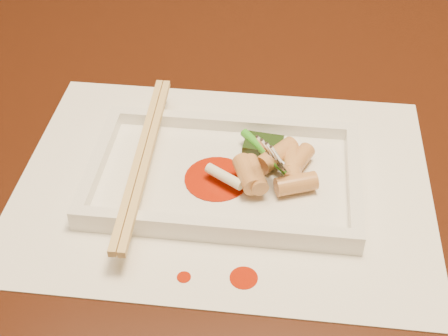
# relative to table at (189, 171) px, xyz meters

# --- Properties ---
(table) EXTENTS (1.40, 0.90, 0.75)m
(table) POSITION_rel_table_xyz_m (0.00, 0.00, 0.00)
(table) COLOR black
(table) RESTS_ON ground
(placemat) EXTENTS (0.40, 0.30, 0.00)m
(placemat) POSITION_rel_table_xyz_m (0.06, -0.12, 0.10)
(placemat) COLOR white
(placemat) RESTS_ON table
(sauce_splatter_a) EXTENTS (0.02, 0.02, 0.00)m
(sauce_splatter_a) POSITION_rel_table_xyz_m (0.09, -0.24, 0.10)
(sauce_splatter_a) COLOR #A91C04
(sauce_splatter_a) RESTS_ON placemat
(sauce_splatter_b) EXTENTS (0.01, 0.01, 0.00)m
(sauce_splatter_b) POSITION_rel_table_xyz_m (0.04, -0.24, 0.10)
(sauce_splatter_b) COLOR #A91C04
(sauce_splatter_b) RESTS_ON placemat
(plate_base) EXTENTS (0.26, 0.16, 0.01)m
(plate_base) POSITION_rel_table_xyz_m (0.06, -0.12, 0.11)
(plate_base) COLOR white
(plate_base) RESTS_ON placemat
(plate_rim_far) EXTENTS (0.26, 0.01, 0.01)m
(plate_rim_far) POSITION_rel_table_xyz_m (0.06, -0.05, 0.12)
(plate_rim_far) COLOR white
(plate_rim_far) RESTS_ON plate_base
(plate_rim_near) EXTENTS (0.26, 0.01, 0.01)m
(plate_rim_near) POSITION_rel_table_xyz_m (0.06, -0.20, 0.12)
(plate_rim_near) COLOR white
(plate_rim_near) RESTS_ON plate_base
(plate_rim_left) EXTENTS (0.01, 0.14, 0.01)m
(plate_rim_left) POSITION_rel_table_xyz_m (-0.07, -0.12, 0.12)
(plate_rim_left) COLOR white
(plate_rim_left) RESTS_ON plate_base
(plate_rim_right) EXTENTS (0.01, 0.14, 0.01)m
(plate_rim_right) POSITION_rel_table_xyz_m (0.18, -0.12, 0.12)
(plate_rim_right) COLOR white
(plate_rim_right) RESTS_ON plate_base
(veg_piece) EXTENTS (0.04, 0.03, 0.01)m
(veg_piece) POSITION_rel_table_xyz_m (0.09, -0.08, 0.12)
(veg_piece) COLOR black
(veg_piece) RESTS_ON plate_base
(scallion_white) EXTENTS (0.04, 0.03, 0.01)m
(scallion_white) POSITION_rel_table_xyz_m (0.06, -0.14, 0.12)
(scallion_white) COLOR #EAEACC
(scallion_white) RESTS_ON plate_base
(scallion_green) EXTENTS (0.06, 0.07, 0.01)m
(scallion_green) POSITION_rel_table_xyz_m (0.10, -0.10, 0.12)
(scallion_green) COLOR #299217
(scallion_green) RESTS_ON plate_base
(chopstick_a) EXTENTS (0.01, 0.25, 0.01)m
(chopstick_a) POSITION_rel_table_xyz_m (-0.02, -0.12, 0.13)
(chopstick_a) COLOR #DCB46E
(chopstick_a) RESTS_ON plate_rim_near
(chopstick_b) EXTENTS (0.01, 0.25, 0.01)m
(chopstick_b) POSITION_rel_table_xyz_m (-0.02, -0.12, 0.13)
(chopstick_b) COLOR #DCB46E
(chopstick_b) RESTS_ON plate_rim_near
(fork) EXTENTS (0.09, 0.10, 0.14)m
(fork) POSITION_rel_table_xyz_m (0.13, -0.10, 0.18)
(fork) COLOR silver
(fork) RESTS_ON plate_base
(sauce_blob_0) EXTENTS (0.06, 0.06, 0.00)m
(sauce_blob_0) POSITION_rel_table_xyz_m (0.05, -0.13, 0.11)
(sauce_blob_0) COLOR #A91C04
(sauce_blob_0) RESTS_ON plate_base
(rice_cake_0) EXTENTS (0.02, 0.05, 0.02)m
(rice_cake_0) POSITION_rel_table_xyz_m (0.12, -0.11, 0.12)
(rice_cake_0) COLOR tan
(rice_cake_0) RESTS_ON plate_base
(rice_cake_1) EXTENTS (0.04, 0.03, 0.02)m
(rice_cake_1) POSITION_rel_table_xyz_m (0.13, -0.14, 0.12)
(rice_cake_1) COLOR tan
(rice_cake_1) RESTS_ON plate_base
(rice_cake_2) EXTENTS (0.03, 0.04, 0.02)m
(rice_cake_2) POSITION_rel_table_xyz_m (0.09, -0.13, 0.13)
(rice_cake_2) COLOR tan
(rice_cake_2) RESTS_ON plate_base
(rice_cake_3) EXTENTS (0.03, 0.04, 0.02)m
(rice_cake_3) POSITION_rel_table_xyz_m (0.13, -0.10, 0.12)
(rice_cake_3) COLOR tan
(rice_cake_3) RESTS_ON plate_base
(rice_cake_4) EXTENTS (0.04, 0.05, 0.02)m
(rice_cake_4) POSITION_rel_table_xyz_m (0.11, -0.10, 0.12)
(rice_cake_4) COLOR tan
(rice_cake_4) RESTS_ON plate_base
(rice_cake_5) EXTENTS (0.03, 0.04, 0.02)m
(rice_cake_5) POSITION_rel_table_xyz_m (0.08, -0.13, 0.13)
(rice_cake_5) COLOR tan
(rice_cake_5) RESTS_ON plate_base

